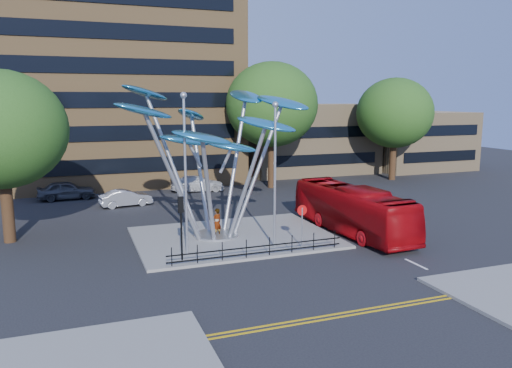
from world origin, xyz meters
name	(u,v)px	position (x,y,z in m)	size (l,w,h in m)	color
ground	(288,267)	(0.00, 0.00, 0.00)	(120.00, 120.00, 0.00)	black
traffic_island	(234,237)	(-1.00, 6.00, 0.07)	(12.00, 9.00, 0.15)	slate
double_yellow_near	(347,312)	(0.00, -6.00, 0.01)	(40.00, 0.12, 0.01)	gold
double_yellow_far	(351,315)	(0.00, -6.30, 0.01)	(40.00, 0.12, 0.01)	gold
brick_tower	(108,35)	(-6.00, 32.00, 15.00)	(25.00, 15.00, 30.00)	olive
low_building_near	(309,139)	(16.00, 30.00, 4.00)	(15.00, 8.00, 8.00)	tan
low_building_far	(419,141)	(30.00, 28.00, 3.50)	(12.00, 8.00, 7.00)	tan
tree_right	(272,105)	(8.00, 22.00, 8.04)	(8.80, 8.80, 12.11)	black
tree_left	(1,130)	(-14.00, 10.00, 6.79)	(7.60, 7.60, 10.32)	black
tree_far	(395,113)	(22.00, 22.00, 7.11)	(8.00, 8.00, 10.81)	black
leaf_sculpture	(213,128)	(-2.07, 6.68, 6.87)	(12.72, 9.54, 9.51)	#9EA0A5
street_lamp_left	(185,160)	(-4.50, 3.50, 5.36)	(0.36, 0.36, 8.80)	#9EA0A5
street_lamp_right	(275,162)	(0.50, 3.00, 5.09)	(0.36, 0.36, 8.30)	#9EA0A5
traffic_light_island	(181,215)	(-5.00, 2.50, 2.61)	(0.28, 0.18, 3.42)	black
no_entry_sign_island	(302,219)	(2.00, 2.52, 1.82)	(0.60, 0.10, 2.45)	#9EA0A5
pedestrian_railing_front	(258,249)	(-1.00, 1.70, 0.55)	(10.00, 0.06, 1.00)	black
red_bus	(352,210)	(6.60, 4.70, 1.53)	(2.56, 10.96, 3.05)	#9A070C
pedestrian	(217,222)	(-1.99, 6.33, 1.04)	(0.65, 0.42, 1.77)	gray
parked_car_left	(66,190)	(-10.81, 22.66, 0.81)	(1.92, 4.78, 1.63)	#404248
parked_car_mid	(126,198)	(-6.31, 18.07, 0.68)	(1.44, 4.12, 1.36)	#B0B2B8
parked_car_right	(198,184)	(0.74, 22.59, 0.73)	(2.03, 5.00, 1.45)	silver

